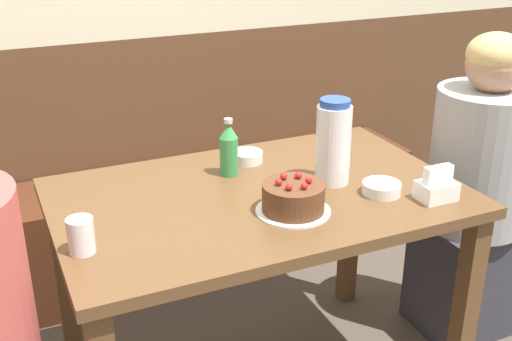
{
  "coord_description": "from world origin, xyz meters",
  "views": [
    {
      "loc": [
        -0.73,
        -1.59,
        1.56
      ],
      "look_at": [
        0.01,
        0.05,
        0.79
      ],
      "focal_mm": 45.0,
      "sensor_mm": 36.0,
      "label": 1
    }
  ],
  "objects_px": {
    "person_pale_blue_shirt": "(475,194)",
    "water_pitcher": "(333,142)",
    "birthday_cake": "(293,198)",
    "bowl_soup_white": "(382,188)",
    "soju_bottle": "(229,149)",
    "glass_water_tall": "(81,236)",
    "bowl_rice_small": "(247,157)",
    "napkin_holder": "(437,187)",
    "bench_seat": "(180,224)"
  },
  "relations": [
    {
      "from": "bench_seat",
      "to": "glass_water_tall",
      "type": "distance_m",
      "value": 1.24
    },
    {
      "from": "birthday_cake",
      "to": "bowl_soup_white",
      "type": "height_order",
      "value": "birthday_cake"
    },
    {
      "from": "glass_water_tall",
      "to": "person_pale_blue_shirt",
      "type": "relative_size",
      "value": 0.08
    },
    {
      "from": "bowl_soup_white",
      "to": "bowl_rice_small",
      "type": "distance_m",
      "value": 0.48
    },
    {
      "from": "bowl_rice_small",
      "to": "bench_seat",
      "type": "bearing_deg",
      "value": 96.35
    },
    {
      "from": "birthday_cake",
      "to": "soju_bottle",
      "type": "xyz_separation_m",
      "value": [
        -0.06,
        0.32,
        0.05
      ]
    },
    {
      "from": "water_pitcher",
      "to": "soju_bottle",
      "type": "bearing_deg",
      "value": 145.64
    },
    {
      "from": "water_pitcher",
      "to": "bowl_rice_small",
      "type": "distance_m",
      "value": 0.33
    },
    {
      "from": "napkin_holder",
      "to": "bowl_soup_white",
      "type": "distance_m",
      "value": 0.16
    },
    {
      "from": "person_pale_blue_shirt",
      "to": "napkin_holder",
      "type": "bearing_deg",
      "value": 32.1
    },
    {
      "from": "birthday_cake",
      "to": "napkin_holder",
      "type": "height_order",
      "value": "same"
    },
    {
      "from": "birthday_cake",
      "to": "soju_bottle",
      "type": "height_order",
      "value": "soju_bottle"
    },
    {
      "from": "bowl_soup_white",
      "to": "bowl_rice_small",
      "type": "bearing_deg",
      "value": 123.91
    },
    {
      "from": "bench_seat",
      "to": "napkin_holder",
      "type": "distance_m",
      "value": 1.3
    },
    {
      "from": "bowl_rice_small",
      "to": "person_pale_blue_shirt",
      "type": "distance_m",
      "value": 0.86
    },
    {
      "from": "bench_seat",
      "to": "bowl_soup_white",
      "type": "distance_m",
      "value": 1.17
    },
    {
      "from": "water_pitcher",
      "to": "birthday_cake",
      "type": "bearing_deg",
      "value": -146.23
    },
    {
      "from": "birthday_cake",
      "to": "glass_water_tall",
      "type": "xyz_separation_m",
      "value": [
        -0.58,
        0.02,
        0.0
      ]
    },
    {
      "from": "bowl_soup_white",
      "to": "glass_water_tall",
      "type": "distance_m",
      "value": 0.88
    },
    {
      "from": "soju_bottle",
      "to": "glass_water_tall",
      "type": "distance_m",
      "value": 0.6
    },
    {
      "from": "bowl_rice_small",
      "to": "glass_water_tall",
      "type": "relative_size",
      "value": 1.12
    },
    {
      "from": "bench_seat",
      "to": "bowl_soup_white",
      "type": "xyz_separation_m",
      "value": [
        0.33,
        -0.99,
        0.52
      ]
    },
    {
      "from": "birthday_cake",
      "to": "napkin_holder",
      "type": "bearing_deg",
      "value": -13.2
    },
    {
      "from": "bench_seat",
      "to": "napkin_holder",
      "type": "xyz_separation_m",
      "value": [
        0.46,
        -1.09,
        0.54
      ]
    },
    {
      "from": "bench_seat",
      "to": "person_pale_blue_shirt",
      "type": "height_order",
      "value": "person_pale_blue_shirt"
    },
    {
      "from": "person_pale_blue_shirt",
      "to": "water_pitcher",
      "type": "bearing_deg",
      "value": 2.09
    },
    {
      "from": "water_pitcher",
      "to": "bowl_rice_small",
      "type": "height_order",
      "value": "water_pitcher"
    },
    {
      "from": "glass_water_tall",
      "to": "bench_seat",
      "type": "bearing_deg",
      "value": 60.56
    },
    {
      "from": "bowl_rice_small",
      "to": "person_pale_blue_shirt",
      "type": "height_order",
      "value": "person_pale_blue_shirt"
    },
    {
      "from": "water_pitcher",
      "to": "glass_water_tall",
      "type": "relative_size",
      "value": 2.87
    },
    {
      "from": "bowl_soup_white",
      "to": "glass_water_tall",
      "type": "xyz_separation_m",
      "value": [
        -0.88,
        0.02,
        0.03
      ]
    },
    {
      "from": "bench_seat",
      "to": "water_pitcher",
      "type": "bearing_deg",
      "value": -74.2
    },
    {
      "from": "birthday_cake",
      "to": "bowl_soup_white",
      "type": "xyz_separation_m",
      "value": [
        0.3,
        -0.0,
        -0.02
      ]
    },
    {
      "from": "glass_water_tall",
      "to": "bowl_rice_small",
      "type": "bearing_deg",
      "value": 31.55
    },
    {
      "from": "bench_seat",
      "to": "person_pale_blue_shirt",
      "type": "bearing_deg",
      "value": -43.64
    },
    {
      "from": "water_pitcher",
      "to": "person_pale_blue_shirt",
      "type": "relative_size",
      "value": 0.23
    },
    {
      "from": "bowl_soup_white",
      "to": "bowl_rice_small",
      "type": "relative_size",
      "value": 1.11
    },
    {
      "from": "birthday_cake",
      "to": "napkin_holder",
      "type": "distance_m",
      "value": 0.43
    },
    {
      "from": "birthday_cake",
      "to": "soju_bottle",
      "type": "distance_m",
      "value": 0.33
    },
    {
      "from": "soju_bottle",
      "to": "person_pale_blue_shirt",
      "type": "distance_m",
      "value": 0.95
    },
    {
      "from": "napkin_holder",
      "to": "bowl_soup_white",
      "type": "relative_size",
      "value": 0.95
    },
    {
      "from": "soju_bottle",
      "to": "birthday_cake",
      "type": "bearing_deg",
      "value": -78.72
    },
    {
      "from": "water_pitcher",
      "to": "soju_bottle",
      "type": "relative_size",
      "value": 1.43
    },
    {
      "from": "bench_seat",
      "to": "soju_bottle",
      "type": "bearing_deg",
      "value": -92.47
    },
    {
      "from": "person_pale_blue_shirt",
      "to": "bowl_rice_small",
      "type": "bearing_deg",
      "value": -16.31
    },
    {
      "from": "birthday_cake",
      "to": "bowl_soup_white",
      "type": "relative_size",
      "value": 1.84
    },
    {
      "from": "soju_bottle",
      "to": "glass_water_tall",
      "type": "height_order",
      "value": "soju_bottle"
    },
    {
      "from": "bowl_soup_white",
      "to": "water_pitcher",
      "type": "bearing_deg",
      "value": 123.43
    },
    {
      "from": "bowl_rice_small",
      "to": "bowl_soup_white",
      "type": "bearing_deg",
      "value": -56.09
    },
    {
      "from": "glass_water_tall",
      "to": "birthday_cake",
      "type": "bearing_deg",
      "value": -1.79
    }
  ]
}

